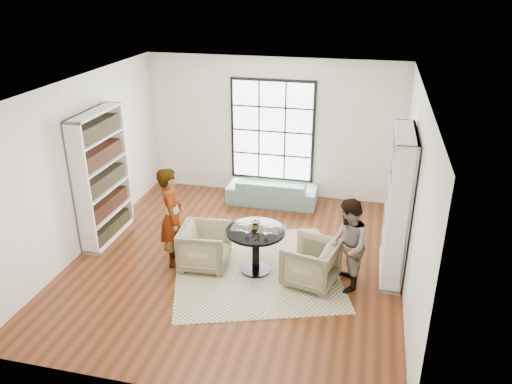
% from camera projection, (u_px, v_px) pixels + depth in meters
% --- Properties ---
extents(ground, '(6.00, 6.00, 0.00)m').
position_uv_depth(ground, '(237.00, 261.00, 8.60)').
color(ground, maroon).
extents(room_shell, '(6.00, 6.01, 6.00)m').
position_uv_depth(room_shell, '(244.00, 182.00, 8.57)').
color(room_shell, silver).
rests_on(room_shell, ground).
extents(rug, '(3.37, 3.37, 0.01)m').
position_uv_depth(rug, '(256.00, 269.00, 8.33)').
color(rug, '#BFB88F').
rests_on(rug, ground).
extents(pedestal_table, '(0.96, 0.96, 0.77)m').
position_uv_depth(pedestal_table, '(256.00, 242.00, 8.08)').
color(pedestal_table, black).
rests_on(pedestal_table, ground).
extents(sofa, '(1.90, 0.76, 0.55)m').
position_uv_depth(sofa, '(272.00, 191.00, 10.64)').
color(sofa, gray).
rests_on(sofa, ground).
extents(armchair_left, '(0.87, 0.85, 0.73)m').
position_uv_depth(armchair_left, '(205.00, 247.00, 8.31)').
color(armchair_left, tan).
rests_on(armchair_left, ground).
extents(armchair_right, '(0.96, 0.94, 0.72)m').
position_uv_depth(armchair_right, '(310.00, 263.00, 7.86)').
color(armchair_right, '#C7C18E').
rests_on(armchair_right, ground).
extents(person_left, '(0.60, 0.73, 1.71)m').
position_uv_depth(person_left, '(172.00, 217.00, 8.23)').
color(person_left, gray).
rests_on(person_left, ground).
extents(person_right, '(0.70, 0.83, 1.49)m').
position_uv_depth(person_right, '(348.00, 245.00, 7.58)').
color(person_right, gray).
rests_on(person_right, ground).
extents(placemat_left, '(0.35, 0.27, 0.01)m').
position_uv_depth(placemat_left, '(242.00, 228.00, 8.05)').
color(placemat_left, '#2A2624').
rests_on(placemat_left, pedestal_table).
extents(placemat_right, '(0.35, 0.27, 0.01)m').
position_uv_depth(placemat_right, '(268.00, 230.00, 7.98)').
color(placemat_right, '#2A2624').
rests_on(placemat_right, pedestal_table).
extents(cutlery_left, '(0.15, 0.22, 0.01)m').
position_uv_depth(cutlery_left, '(242.00, 228.00, 8.05)').
color(cutlery_left, silver).
rests_on(cutlery_left, placemat_left).
extents(cutlery_right, '(0.15, 0.22, 0.01)m').
position_uv_depth(cutlery_right, '(268.00, 230.00, 7.98)').
color(cutlery_right, silver).
rests_on(cutlery_right, placemat_right).
extents(wine_glass_left, '(0.08, 0.08, 0.17)m').
position_uv_depth(wine_glass_left, '(247.00, 225.00, 7.87)').
color(wine_glass_left, silver).
rests_on(wine_glass_left, pedestal_table).
extents(wine_glass_right, '(0.08, 0.08, 0.18)m').
position_uv_depth(wine_glass_right, '(266.00, 227.00, 7.83)').
color(wine_glass_right, silver).
rests_on(wine_glass_right, pedestal_table).
extents(flower_centerpiece, '(0.18, 0.16, 0.19)m').
position_uv_depth(flower_centerpiece, '(256.00, 223.00, 8.00)').
color(flower_centerpiece, gray).
rests_on(flower_centerpiece, pedestal_table).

